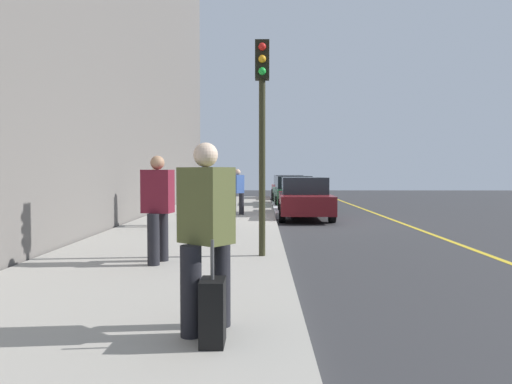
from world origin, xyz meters
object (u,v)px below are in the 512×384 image
object	(u,v)px
parked_car_maroon	(304,198)
pedestrian_burgundy_coat	(158,206)
pedestrian_olive_coat	(206,231)
parked_car_green	(293,192)
pedestrian_blue_coat	(238,190)
pedestrian_navy_coat	(157,194)
traffic_light_pole	(262,110)
rolling_suitcase	(213,312)
parked_car_red	(288,188)

from	to	relation	value
parked_car_maroon	pedestrian_burgundy_coat	xyz separation A→B (m)	(9.51, -3.32, 0.37)
parked_car_maroon	pedestrian_olive_coat	distance (m)	13.20
parked_car_green	pedestrian_blue_coat	distance (m)	6.06
parked_car_green	pedestrian_olive_coat	xyz separation A→B (m)	(18.53, -2.04, 0.38)
pedestrian_navy_coat	traffic_light_pole	world-z (taller)	traffic_light_pole
pedestrian_blue_coat	rolling_suitcase	size ratio (longest dim) A/B	1.74
pedestrian_olive_coat	traffic_light_pole	xyz separation A→B (m)	(-4.25, 0.54, 1.72)
pedestrian_burgundy_coat	pedestrian_blue_coat	world-z (taller)	pedestrian_burgundy_coat
parked_car_red	pedestrian_burgundy_coat	bearing A→B (deg)	-9.16
rolling_suitcase	pedestrian_blue_coat	bearing A→B (deg)	-177.99
pedestrian_olive_coat	pedestrian_blue_coat	bearing A→B (deg)	-178.38
parked_car_green	pedestrian_blue_coat	size ratio (longest dim) A/B	2.77
pedestrian_blue_coat	traffic_light_pole	distance (m)	8.97
pedestrian_navy_coat	pedestrian_burgundy_coat	size ratio (longest dim) A/B	0.95
parked_car_green	parked_car_maroon	distance (m)	5.51
pedestrian_burgundy_coat	traffic_light_pole	xyz separation A→B (m)	(-0.73, 1.78, 1.72)
pedestrian_blue_coat	traffic_light_pole	size ratio (longest dim) A/B	0.42
pedestrian_burgundy_coat	parked_car_maroon	bearing A→B (deg)	160.74
pedestrian_navy_coat	pedestrian_blue_coat	world-z (taller)	pedestrian_navy_coat
parked_car_maroon	pedestrian_olive_coat	bearing A→B (deg)	-9.09
parked_car_red	pedestrian_navy_coat	distance (m)	15.73
parked_car_green	parked_car_red	bearing A→B (deg)	179.44
parked_car_red	pedestrian_blue_coat	world-z (taller)	pedestrian_blue_coat
parked_car_maroon	rolling_suitcase	world-z (taller)	parked_car_maroon
pedestrian_olive_coat	pedestrian_blue_coat	world-z (taller)	pedestrian_olive_coat
pedestrian_blue_coat	rolling_suitcase	bearing A→B (deg)	2.01
pedestrian_burgundy_coat	pedestrian_olive_coat	xyz separation A→B (m)	(3.51, 1.24, 0.01)
parked_car_maroon	pedestrian_burgundy_coat	bearing A→B (deg)	-19.26
pedestrian_burgundy_coat	pedestrian_olive_coat	size ratio (longest dim) A/B	0.99
parked_car_red	parked_car_maroon	xyz separation A→B (m)	(11.14, -0.01, -0.00)
pedestrian_burgundy_coat	parked_car_red	bearing A→B (deg)	170.84
parked_car_maroon	pedestrian_olive_coat	size ratio (longest dim) A/B	2.50
traffic_light_pole	rolling_suitcase	size ratio (longest dim) A/B	4.15
parked_car_red	rolling_suitcase	xyz separation A→B (m)	(24.54, -1.99, -0.31)
pedestrian_blue_coat	rolling_suitcase	world-z (taller)	pedestrian_blue_coat
pedestrian_navy_coat	pedestrian_blue_coat	size ratio (longest dim) A/B	1.06
traffic_light_pole	parked_car_maroon	bearing A→B (deg)	170.06
parked_car_maroon	rolling_suitcase	distance (m)	13.55
parked_car_green	traffic_light_pole	size ratio (longest dim) A/B	1.16
pedestrian_burgundy_coat	traffic_light_pole	bearing A→B (deg)	112.35
pedestrian_olive_coat	pedestrian_blue_coat	distance (m)	12.99
parked_car_green	pedestrian_olive_coat	bearing A→B (deg)	-6.27
parked_car_red	parked_car_green	size ratio (longest dim) A/B	1.02
parked_car_red	pedestrian_navy_coat	xyz separation A→B (m)	(15.04, -4.59, 0.33)
parked_car_red	parked_car_maroon	size ratio (longest dim) A/B	1.02
pedestrian_burgundy_coat	pedestrian_blue_coat	distance (m)	9.51
parked_car_maroon	pedestrian_blue_coat	xyz separation A→B (m)	(0.05, -2.45, 0.28)
pedestrian_navy_coat	pedestrian_blue_coat	bearing A→B (deg)	151.01
parked_car_red	traffic_light_pole	world-z (taller)	traffic_light_pole
pedestrian_olive_coat	traffic_light_pole	world-z (taller)	traffic_light_pole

